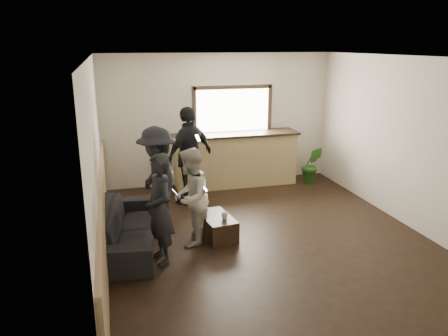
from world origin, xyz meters
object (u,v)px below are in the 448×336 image
object	(u,v)px
person_c	(158,180)
person_d	(190,156)
bar_counter	(235,156)
sofa	(126,228)
cup_b	(225,216)
potted_plant	(312,165)
coffee_table	(217,226)
person_b	(190,197)
cup_a	(204,210)
person_a	(160,209)

from	to	relation	value
person_c	person_d	bearing A→B (deg)	137.12
bar_counter	person_d	distance (m)	1.47
sofa	cup_b	xyz separation A→B (m)	(1.50, -0.14, 0.09)
person_c	person_d	xyz separation A→B (m)	(0.74, 1.15, 0.07)
potted_plant	sofa	bearing A→B (deg)	-151.99
coffee_table	person_d	distance (m)	1.82
person_b	person_c	size ratio (longest dim) A/B	0.86
person_b	person_d	world-z (taller)	person_d
sofa	cup_a	size ratio (longest dim) A/B	16.47
person_a	person_b	world-z (taller)	person_a
coffee_table	person_a	xyz separation A→B (m)	(-0.95, -0.58, 0.61)
bar_counter	cup_a	size ratio (longest dim) A/B	20.89
potted_plant	person_c	xyz separation A→B (m)	(-3.55, -1.69, 0.46)
cup_a	cup_b	xyz separation A→B (m)	(0.26, -0.32, -0.00)
cup_a	person_d	distance (m)	1.56
coffee_table	person_c	distance (m)	1.21
sofa	person_a	distance (m)	0.88
cup_b	person_c	xyz separation A→B (m)	(-0.94, 0.64, 0.47)
person_c	person_a	bearing A→B (deg)	-15.58
coffee_table	person_b	size ratio (longest dim) A/B	0.53
sofa	person_d	bearing A→B (deg)	-31.05
person_c	coffee_table	bearing A→B (deg)	49.04
potted_plant	cup_a	bearing A→B (deg)	-144.98
coffee_table	cup_a	bearing A→B (deg)	131.36
bar_counter	person_c	world-z (taller)	bar_counter
potted_plant	person_a	bearing A→B (deg)	-142.81
bar_counter	cup_a	xyz separation A→B (m)	(-1.21, -2.34, -0.24)
coffee_table	person_c	size ratio (longest dim) A/B	0.46
cup_b	potted_plant	bearing A→B (deg)	41.72
person_d	coffee_table	bearing A→B (deg)	59.88
sofa	potted_plant	world-z (taller)	potted_plant
cup_a	person_a	xyz separation A→B (m)	(-0.79, -0.76, 0.38)
person_b	person_c	xyz separation A→B (m)	(-0.41, 0.61, 0.12)
sofa	person_a	size ratio (longest dim) A/B	1.35
potted_plant	person_a	xyz separation A→B (m)	(-3.65, -2.77, 0.37)
cup_b	bar_counter	bearing A→B (deg)	70.24
coffee_table	cup_b	distance (m)	0.28
person_a	person_d	distance (m)	2.39
cup_b	person_a	xyz separation A→B (m)	(-1.05, -0.45, 0.38)
sofa	person_c	xyz separation A→B (m)	(0.55, 0.50, 0.56)
cup_a	potted_plant	distance (m)	3.50
sofa	bar_counter	bearing A→B (deg)	-37.18
person_b	person_d	bearing A→B (deg)	-164.82
sofa	coffee_table	xyz separation A→B (m)	(1.40, -0.01, -0.13)
cup_b	person_c	bearing A→B (deg)	145.92
coffee_table	person_d	world-z (taller)	person_d
bar_counter	person_a	world-z (taller)	bar_counter
coffee_table	person_d	xyz separation A→B (m)	(-0.11, 1.65, 0.76)
bar_counter	cup_a	bearing A→B (deg)	-117.41
sofa	person_b	xyz separation A→B (m)	(0.97, -0.12, 0.44)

